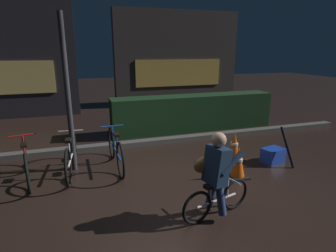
% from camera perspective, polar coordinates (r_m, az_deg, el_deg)
% --- Properties ---
extents(ground_plane, '(40.00, 40.00, 0.00)m').
position_cam_1_polar(ground_plane, '(4.93, -0.06, -12.12)').
color(ground_plane, black).
extents(sidewalk_curb, '(12.00, 0.24, 0.12)m').
position_cam_1_polar(sidewalk_curb, '(6.87, -5.72, -3.50)').
color(sidewalk_curb, '#56544F').
rests_on(sidewalk_curb, ground).
extents(hedge_row, '(4.80, 0.70, 1.03)m').
position_cam_1_polar(hedge_row, '(8.11, 5.33, 2.79)').
color(hedge_row, '#19381C').
rests_on(hedge_row, ground).
extents(storefront_right, '(5.36, 0.54, 3.88)m').
position_cam_1_polar(storefront_right, '(12.07, 1.90, 13.80)').
color(storefront_right, '#383330').
rests_on(storefront_right, ground).
extents(street_post, '(0.10, 0.10, 2.94)m').
position_cam_1_polar(street_post, '(5.43, -20.10, 5.91)').
color(street_post, '#2D2D33').
rests_on(street_post, ground).
extents(parked_bike_left_mid, '(0.46, 1.70, 0.79)m').
position_cam_1_polar(parked_bike_left_mid, '(5.56, -27.42, -6.63)').
color(parked_bike_left_mid, black).
rests_on(parked_bike_left_mid, ground).
extents(parked_bike_center_left, '(0.46, 1.70, 0.78)m').
position_cam_1_polar(parked_bike_center_left, '(5.53, -19.49, -5.89)').
color(parked_bike_center_left, black).
rests_on(parked_bike_center_left, ground).
extents(parked_bike_center_right, '(0.46, 1.75, 0.80)m').
position_cam_1_polar(parked_bike_center_right, '(5.57, -10.84, -4.99)').
color(parked_bike_center_right, black).
rests_on(parked_bike_center_right, ground).
extents(traffic_cone_near, '(0.36, 0.36, 0.60)m').
position_cam_1_polar(traffic_cone_near, '(5.26, 14.37, -7.35)').
color(traffic_cone_near, black).
rests_on(traffic_cone_near, ground).
extents(traffic_cone_far, '(0.36, 0.36, 0.61)m').
position_cam_1_polar(traffic_cone_far, '(6.06, 13.59, -4.14)').
color(traffic_cone_far, black).
rests_on(traffic_cone_far, ground).
extents(blue_crate, '(0.50, 0.41, 0.30)m').
position_cam_1_polar(blue_crate, '(6.22, 20.95, -5.68)').
color(blue_crate, '#193DB7').
rests_on(blue_crate, ground).
extents(cyclist, '(1.16, 0.50, 1.25)m').
position_cam_1_polar(cyclist, '(3.88, 9.84, -10.02)').
color(cyclist, black).
rests_on(cyclist, ground).
extents(closed_umbrella, '(0.21, 0.36, 0.80)m').
position_cam_1_polar(closed_umbrella, '(6.04, 23.55, -4.05)').
color(closed_umbrella, black).
rests_on(closed_umbrella, ground).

